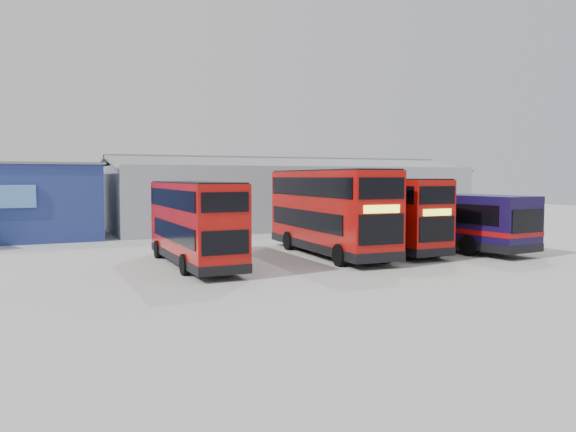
{
  "coord_description": "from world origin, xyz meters",
  "views": [
    {
      "loc": [
        -12.63,
        -23.85,
        4.19
      ],
      "look_at": [
        0.04,
        3.14,
        2.1
      ],
      "focal_mm": 35.0,
      "sensor_mm": 36.0,
      "label": 1
    }
  ],
  "objects_px": {
    "maintenance_shed": "(289,195)",
    "double_decker_right": "(382,215)",
    "double_decker_centre": "(329,213)",
    "double_decker_left": "(194,224)",
    "single_decker_blue": "(441,221)",
    "office_block": "(3,201)"
  },
  "relations": [
    {
      "from": "maintenance_shed",
      "to": "double_decker_right",
      "type": "bearing_deg",
      "value": -97.9
    },
    {
      "from": "double_decker_centre",
      "to": "double_decker_left",
      "type": "bearing_deg",
      "value": -172.39
    },
    {
      "from": "maintenance_shed",
      "to": "single_decker_blue",
      "type": "xyz_separation_m",
      "value": [
        1.56,
        -17.81,
        -1.02
      ]
    },
    {
      "from": "double_decker_left",
      "to": "double_decker_centre",
      "type": "distance_m",
      "value": 7.56
    },
    {
      "from": "double_decker_centre",
      "to": "double_decker_right",
      "type": "relative_size",
      "value": 1.12
    },
    {
      "from": "single_decker_blue",
      "to": "double_decker_right",
      "type": "bearing_deg",
      "value": -8.13
    },
    {
      "from": "maintenance_shed",
      "to": "double_decker_centre",
      "type": "distance_m",
      "value": 18.68
    },
    {
      "from": "double_decker_left",
      "to": "double_decker_right",
      "type": "distance_m",
      "value": 11.06
    },
    {
      "from": "office_block",
      "to": "double_decker_left",
      "type": "xyz_separation_m",
      "value": [
        8.52,
        -16.26,
        -0.61
      ]
    },
    {
      "from": "office_block",
      "to": "maintenance_shed",
      "type": "relative_size",
      "value": 0.4
    },
    {
      "from": "office_block",
      "to": "maintenance_shed",
      "type": "xyz_separation_m",
      "value": [
        22.0,
        2.01,
        0.02
      ]
    },
    {
      "from": "double_decker_left",
      "to": "single_decker_blue",
      "type": "bearing_deg",
      "value": -177.64
    },
    {
      "from": "office_block",
      "to": "double_decker_right",
      "type": "bearing_deg",
      "value": -38.58
    },
    {
      "from": "double_decker_left",
      "to": "double_decker_right",
      "type": "relative_size",
      "value": 0.96
    },
    {
      "from": "office_block",
      "to": "double_decker_right",
      "type": "height_order",
      "value": "office_block"
    },
    {
      "from": "double_decker_left",
      "to": "maintenance_shed",
      "type": "bearing_deg",
      "value": -125.79
    },
    {
      "from": "maintenance_shed",
      "to": "double_decker_left",
      "type": "height_order",
      "value": "maintenance_shed"
    },
    {
      "from": "office_block",
      "to": "maintenance_shed",
      "type": "height_order",
      "value": "maintenance_shed"
    },
    {
      "from": "double_decker_left",
      "to": "single_decker_blue",
      "type": "xyz_separation_m",
      "value": [
        15.04,
        0.45,
        -0.39
      ]
    },
    {
      "from": "double_decker_right",
      "to": "single_decker_blue",
      "type": "distance_m",
      "value": 4.03
    },
    {
      "from": "maintenance_shed",
      "to": "double_decker_centre",
      "type": "relative_size",
      "value": 2.79
    },
    {
      "from": "office_block",
      "to": "double_decker_right",
      "type": "relative_size",
      "value": 1.26
    }
  ]
}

